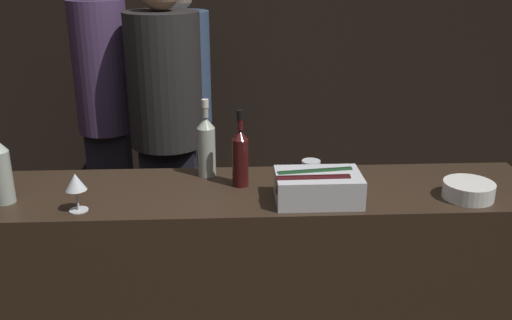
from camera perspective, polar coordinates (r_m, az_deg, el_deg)
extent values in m
cube|color=black|center=(4.42, -1.45, 13.67)|extent=(6.40, 0.06, 2.80)
cube|color=#2D2116|center=(2.59, 0.03, -12.83)|extent=(2.37, 0.53, 0.96)
cube|color=silver|center=(2.25, 6.22, -2.74)|extent=(0.33, 0.22, 0.11)
cylinder|color=black|center=(2.20, 5.73, -2.42)|extent=(0.29, 0.08, 0.07)
cylinder|color=#143319|center=(2.27, 5.90, -1.74)|extent=(0.31, 0.11, 0.07)
cylinder|color=silver|center=(2.42, 20.48, -2.85)|extent=(0.20, 0.20, 0.07)
cylinder|color=gray|center=(2.41, 20.56, -2.24)|extent=(0.17, 0.17, 0.01)
cylinder|color=silver|center=(2.28, -17.30, -4.81)|extent=(0.07, 0.07, 0.00)
cylinder|color=silver|center=(2.26, -17.41, -3.82)|extent=(0.01, 0.01, 0.08)
cone|color=silver|center=(2.23, -17.60, -2.09)|extent=(0.08, 0.08, 0.07)
cylinder|color=silver|center=(2.53, 5.51, -0.72)|extent=(0.08, 0.08, 0.06)
sphere|color=#EFB256|center=(2.53, 5.52, -0.66)|extent=(0.04, 0.04, 0.04)
cylinder|color=#9EA899|center=(2.49, -4.97, 0.82)|extent=(0.08, 0.08, 0.22)
cone|color=#9EA899|center=(2.45, -5.06, 3.74)|extent=(0.08, 0.08, 0.05)
cylinder|color=#9EA899|center=(2.43, -5.11, 5.16)|extent=(0.03, 0.03, 0.08)
cylinder|color=silver|center=(2.42, -5.12, 5.65)|extent=(0.03, 0.03, 0.04)
cylinder|color=#9EA899|center=(2.42, -24.10, -1.58)|extent=(0.08, 0.08, 0.21)
cylinder|color=#380F0F|center=(2.37, -1.58, -0.26)|extent=(0.07, 0.07, 0.20)
cone|color=#380F0F|center=(2.33, -1.61, 2.55)|extent=(0.07, 0.07, 0.04)
cylinder|color=#380F0F|center=(2.31, -1.62, 4.01)|extent=(0.02, 0.02, 0.08)
cylinder|color=black|center=(2.31, -1.63, 4.55)|extent=(0.03, 0.03, 0.04)
cube|color=black|center=(4.05, -7.11, -1.66)|extent=(0.30, 0.22, 0.80)
cylinder|color=#334766|center=(3.84, -7.60, 9.08)|extent=(0.40, 0.40, 0.73)
cube|color=black|center=(3.53, -8.45, -4.80)|extent=(0.31, 0.23, 0.83)
cylinder|color=black|center=(3.28, -9.15, 7.90)|extent=(0.42, 0.42, 0.76)
cube|color=black|center=(3.76, -14.08, -3.39)|extent=(0.25, 0.18, 0.86)
cylinder|color=#473356|center=(3.53, -15.21, 8.93)|extent=(0.33, 0.33, 0.78)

